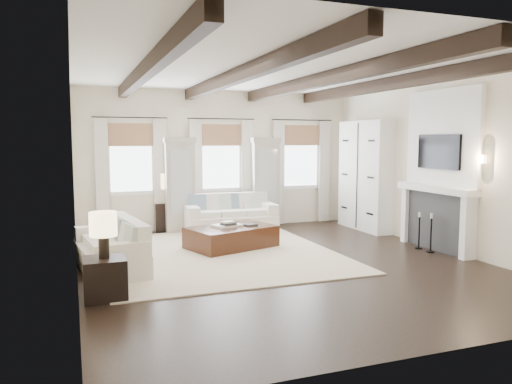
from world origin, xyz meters
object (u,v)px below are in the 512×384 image
object	(u,v)px
sofa_back	(230,216)
sofa_left	(114,249)
ottoman	(231,237)
side_table_front	(105,278)
side_table_back	(164,217)

from	to	relation	value
sofa_back	sofa_left	xyz separation A→B (m)	(-2.72, -2.50, -0.02)
sofa_left	ottoman	size ratio (longest dim) A/B	1.25
ottoman	side_table_front	size ratio (longest dim) A/B	2.96
sofa_back	ottoman	bearing A→B (deg)	-106.37
side_table_back	side_table_front	bearing A→B (deg)	-108.72
sofa_left	side_table_back	bearing A→B (deg)	66.93
sofa_left	side_table_front	bearing A→B (deg)	-98.79
ottoman	side_table_back	size ratio (longest dim) A/B	2.45
side_table_front	side_table_back	bearing A→B (deg)	71.28
sofa_left	side_table_back	world-z (taller)	sofa_left
ottoman	side_table_back	distance (m)	2.46
sofa_back	ottoman	world-z (taller)	sofa_back
ottoman	side_table_front	bearing A→B (deg)	-154.63
sofa_left	ottoman	bearing A→B (deg)	20.86
sofa_back	ottoman	xyz separation A→B (m)	(-0.48, -1.65, -0.14)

